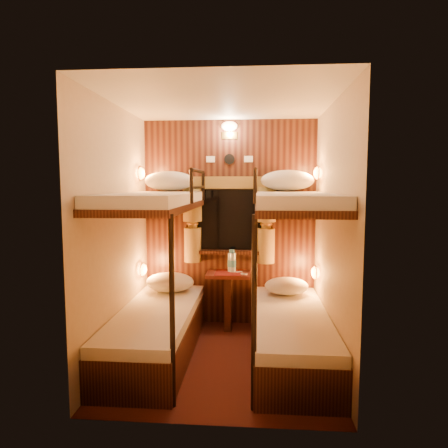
# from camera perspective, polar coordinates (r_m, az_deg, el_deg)

# --- Properties ---
(floor) EXTENTS (2.10, 2.10, 0.00)m
(floor) POSITION_cam_1_polar(r_m,az_deg,el_deg) (4.01, -0.25, -18.77)
(floor) COLOR #3B1210
(floor) RESTS_ON ground
(ceiling) EXTENTS (2.10, 2.10, 0.00)m
(ceiling) POSITION_cam_1_polar(r_m,az_deg,el_deg) (3.72, -0.27, 17.14)
(ceiling) COLOR silver
(ceiling) RESTS_ON wall_back
(wall_back) EXTENTS (2.40, 0.00, 2.40)m
(wall_back) POSITION_cam_1_polar(r_m,az_deg,el_deg) (4.72, 0.80, 0.09)
(wall_back) COLOR #C6B293
(wall_back) RESTS_ON floor
(wall_front) EXTENTS (2.40, 0.00, 2.40)m
(wall_front) POSITION_cam_1_polar(r_m,az_deg,el_deg) (2.65, -2.15, -4.35)
(wall_front) COLOR #C6B293
(wall_front) RESTS_ON floor
(wall_left) EXTENTS (0.00, 2.40, 2.40)m
(wall_left) POSITION_cam_1_polar(r_m,az_deg,el_deg) (3.89, -15.10, -1.30)
(wall_left) COLOR #C6B293
(wall_left) RESTS_ON floor
(wall_right) EXTENTS (0.00, 2.40, 2.40)m
(wall_right) POSITION_cam_1_polar(r_m,az_deg,el_deg) (3.73, 15.23, -1.60)
(wall_right) COLOR #C6B293
(wall_right) RESTS_ON floor
(back_panel) EXTENTS (2.00, 0.03, 2.40)m
(back_panel) POSITION_cam_1_polar(r_m,az_deg,el_deg) (4.71, 0.79, 0.08)
(back_panel) COLOR black
(back_panel) RESTS_ON floor
(bunk_left) EXTENTS (0.72, 1.90, 1.82)m
(bunk_left) POSITION_cam_1_polar(r_m,az_deg,el_deg) (3.98, -9.66, -10.46)
(bunk_left) COLOR black
(bunk_left) RESTS_ON floor
(bunk_right) EXTENTS (0.72, 1.90, 1.82)m
(bunk_right) POSITION_cam_1_polar(r_m,az_deg,el_deg) (3.88, 9.58, -10.88)
(bunk_right) COLOR black
(bunk_right) RESTS_ON floor
(window) EXTENTS (1.00, 0.12, 0.79)m
(window) POSITION_cam_1_polar(r_m,az_deg,el_deg) (4.68, 0.76, -0.19)
(window) COLOR black
(window) RESTS_ON back_panel
(curtains) EXTENTS (1.10, 0.22, 1.00)m
(curtains) POSITION_cam_1_polar(r_m,az_deg,el_deg) (4.64, 0.74, 0.78)
(curtains) COLOR olive
(curtains) RESTS_ON back_panel
(back_fixtures) EXTENTS (0.54, 0.09, 0.48)m
(back_fixtures) POSITION_cam_1_polar(r_m,az_deg,el_deg) (4.68, 0.78, 12.87)
(back_fixtures) COLOR black
(back_fixtures) RESTS_ON back_panel
(reading_lamps) EXTENTS (2.00, 0.20, 1.25)m
(reading_lamps) POSITION_cam_1_polar(r_m,az_deg,el_deg) (4.37, 0.50, 0.17)
(reading_lamps) COLOR orange
(reading_lamps) RESTS_ON wall_left
(table) EXTENTS (0.50, 0.34, 0.66)m
(table) POSITION_cam_1_polar(r_m,az_deg,el_deg) (4.67, 0.62, -9.78)
(table) COLOR #5C1C15
(table) RESTS_ON floor
(bottle_left) EXTENTS (0.08, 0.08, 0.26)m
(bottle_left) POSITION_cam_1_polar(r_m,az_deg,el_deg) (4.62, 1.27, -5.51)
(bottle_left) COLOR #99BFE5
(bottle_left) RESTS_ON table
(bottle_right) EXTENTS (0.08, 0.08, 0.26)m
(bottle_right) POSITION_cam_1_polar(r_m,az_deg,el_deg) (4.64, 0.98, -5.47)
(bottle_right) COLOR #99BFE5
(bottle_right) RESTS_ON table
(sachet_a) EXTENTS (0.09, 0.08, 0.01)m
(sachet_a) POSITION_cam_1_polar(r_m,az_deg,el_deg) (4.53, 2.83, -7.16)
(sachet_a) COLOR silver
(sachet_a) RESTS_ON table
(sachet_b) EXTENTS (0.09, 0.08, 0.01)m
(sachet_b) POSITION_cam_1_polar(r_m,az_deg,el_deg) (4.64, 2.13, -6.85)
(sachet_b) COLOR silver
(sachet_b) RESTS_ON table
(pillow_lower_left) EXTENTS (0.54, 0.39, 0.21)m
(pillow_lower_left) POSITION_cam_1_polar(r_m,az_deg,el_deg) (4.58, -7.73, -8.22)
(pillow_lower_left) COLOR silver
(pillow_lower_left) RESTS_ON bunk_left
(pillow_lower_right) EXTENTS (0.48, 0.34, 0.19)m
(pillow_lower_right) POSITION_cam_1_polar(r_m,az_deg,el_deg) (4.47, 8.91, -8.75)
(pillow_lower_right) COLOR silver
(pillow_lower_right) RESTS_ON bunk_right
(pillow_upper_left) EXTENTS (0.55, 0.40, 0.22)m
(pillow_upper_left) POSITION_cam_1_polar(r_m,az_deg,el_deg) (4.49, -7.80, 6.10)
(pillow_upper_left) COLOR silver
(pillow_upper_left) RESTS_ON bunk_left
(pillow_upper_right) EXTENTS (0.58, 0.42, 0.23)m
(pillow_upper_right) POSITION_cam_1_polar(r_m,az_deg,el_deg) (4.44, 9.04, 6.16)
(pillow_upper_right) COLOR silver
(pillow_upper_right) RESTS_ON bunk_right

